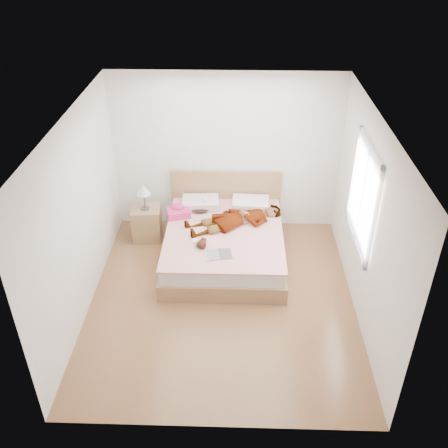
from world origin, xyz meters
The scene contains 11 objects.
ground centered at (0.00, 0.00, 0.00)m, with size 4.00×4.00×0.00m, color #53311A.
woman centered at (0.17, 1.20, 0.62)m, with size 0.58×1.56×0.21m, color white.
hair centered at (-0.40, 1.65, 0.55)m, with size 0.40×0.49×0.07m, color black.
phone centered at (-0.33, 1.60, 0.70)m, with size 0.05×0.10×0.01m, color silver.
room_shell centered at (1.77, 0.30, 1.50)m, with size 4.00×4.00×4.00m.
bed centered at (0.00, 1.04, 0.28)m, with size 1.80×2.08×1.00m.
towel centered at (-0.73, 1.38, 0.58)m, with size 0.41×0.36×0.18m.
magazine centered at (-0.06, 0.35, 0.52)m, with size 0.43×0.32×0.02m.
coffee_mug centered at (-0.40, 0.57, 0.56)m, with size 0.13×0.10×0.09m.
plush_toy centered at (-0.30, 0.53, 0.57)m, with size 0.16×0.22×0.11m.
nightstand centered at (-1.27, 1.50, 0.32)m, with size 0.48×0.43×0.98m.
Camera 1 is at (0.19, -5.25, 4.59)m, focal length 40.00 mm.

